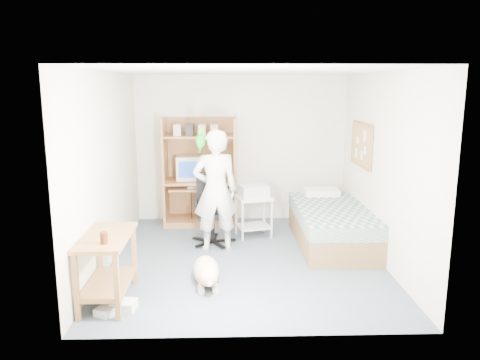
{
  "coord_description": "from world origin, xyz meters",
  "views": [
    {
      "loc": [
        -0.25,
        -6.02,
        2.32
      ],
      "look_at": [
        -0.07,
        0.25,
        1.05
      ],
      "focal_mm": 35.0,
      "sensor_mm": 36.0,
      "label": 1
    }
  ],
  "objects": [
    {
      "name": "computer_hutch",
      "position": [
        -0.7,
        1.74,
        0.82
      ],
      "size": [
        1.2,
        0.63,
        1.8
      ],
      "color": "brown",
      "rests_on": "floor"
    },
    {
      "name": "printer_cart",
      "position": [
        0.17,
        1.0,
        0.42
      ],
      "size": [
        0.62,
        0.54,
        0.64
      ],
      "rotation": [
        0.0,
        0.0,
        0.25
      ],
      "color": "silver",
      "rests_on": "floor"
    },
    {
      "name": "crt_monitor",
      "position": [
        -0.89,
        1.75,
        0.97
      ],
      "size": [
        0.46,
        0.48,
        0.39
      ],
      "rotation": [
        0.0,
        0.0,
        0.1
      ],
      "color": "beige",
      "rests_on": "computer_hutch"
    },
    {
      "name": "corkboard",
      "position": [
        1.77,
        0.9,
        1.45
      ],
      "size": [
        0.04,
        0.94,
        0.66
      ],
      "color": "#966C43",
      "rests_on": "wall_right"
    },
    {
      "name": "person",
      "position": [
        -0.41,
        0.41,
        0.87
      ],
      "size": [
        0.69,
        0.52,
        1.73
      ],
      "primitive_type": "imported",
      "rotation": [
        0.0,
        0.0,
        3.31
      ],
      "color": "white",
      "rests_on": "floor"
    },
    {
      "name": "bed",
      "position": [
        1.3,
        0.62,
        0.29
      ],
      "size": [
        1.02,
        2.02,
        0.66
      ],
      "color": "brown",
      "rests_on": "floor"
    },
    {
      "name": "pencil_cup",
      "position": [
        -0.32,
        1.65,
        0.82
      ],
      "size": [
        0.08,
        0.08,
        0.12
      ],
      "primitive_type": "cylinder",
      "color": "gold",
      "rests_on": "computer_hutch"
    },
    {
      "name": "floor_box_a",
      "position": [
        -1.34,
        -1.43,
        0.05
      ],
      "size": [
        0.28,
        0.23,
        0.1
      ],
      "primitive_type": "cube",
      "rotation": [
        0.0,
        0.0,
        -0.15
      ],
      "color": "white",
      "rests_on": "floor"
    },
    {
      "name": "wall_right",
      "position": [
        1.8,
        0.0,
        1.25
      ],
      "size": [
        0.02,
        4.0,
        2.5
      ],
      "primitive_type": "cube",
      "color": "white",
      "rests_on": "floor"
    },
    {
      "name": "side_desk",
      "position": [
        -1.55,
        -1.2,
        0.49
      ],
      "size": [
        0.5,
        1.0,
        0.75
      ],
      "color": "brown",
      "rests_on": "floor"
    },
    {
      "name": "wall_back",
      "position": [
        0.0,
        2.0,
        1.25
      ],
      "size": [
        3.6,
        0.02,
        2.5
      ],
      "primitive_type": "cube",
      "color": "white",
      "rests_on": "floor"
    },
    {
      "name": "keyboard",
      "position": [
        -0.67,
        1.58,
        0.67
      ],
      "size": [
        0.45,
        0.17,
        0.03
      ],
      "primitive_type": "cube",
      "rotation": [
        0.0,
        0.0,
        -0.03
      ],
      "color": "beige",
      "rests_on": "computer_hutch"
    },
    {
      "name": "floor",
      "position": [
        0.0,
        0.0,
        0.0
      ],
      "size": [
        4.0,
        4.0,
        0.0
      ],
      "primitive_type": "plane",
      "color": "#485462",
      "rests_on": "ground"
    },
    {
      "name": "wall_left",
      "position": [
        -1.8,
        0.0,
        1.25
      ],
      "size": [
        0.02,
        4.0,
        2.5
      ],
      "primitive_type": "cube",
      "color": "white",
      "rests_on": "floor"
    },
    {
      "name": "floor_box_b",
      "position": [
        -1.5,
        -1.51,
        0.04
      ],
      "size": [
        0.25,
        0.27,
        0.08
      ],
      "primitive_type": "cube",
      "rotation": [
        0.0,
        0.0,
        -0.43
      ],
      "color": "beige",
      "rests_on": "floor"
    },
    {
      "name": "printer",
      "position": [
        0.17,
        1.0,
        0.73
      ],
      "size": [
        0.49,
        0.42,
        0.18
      ],
      "primitive_type": "cube",
      "rotation": [
        0.0,
        0.0,
        0.25
      ],
      "color": "beige",
      "rests_on": "printer_cart"
    },
    {
      "name": "drink_glass",
      "position": [
        -1.5,
        -1.47,
        0.81
      ],
      "size": [
        0.08,
        0.08,
        0.12
      ],
      "primitive_type": "cylinder",
      "color": "#401D0A",
      "rests_on": "side_desk"
    },
    {
      "name": "dog",
      "position": [
        -0.5,
        -0.79,
        0.16
      ],
      "size": [
        0.38,
        0.96,
        0.36
      ],
      "rotation": [
        0.0,
        0.0,
        0.12
      ],
      "color": "beige",
      "rests_on": "floor"
    },
    {
      "name": "ceiling",
      "position": [
        0.0,
        0.0,
        2.5
      ],
      "size": [
        3.6,
        4.0,
        0.02
      ],
      "primitive_type": "cube",
      "color": "white",
      "rests_on": "wall_back"
    },
    {
      "name": "office_chair",
      "position": [
        -0.47,
        0.71,
        0.37
      ],
      "size": [
        0.59,
        0.59,
        1.04
      ],
      "rotation": [
        0.0,
        0.0,
        0.17
      ],
      "color": "black",
      "rests_on": "floor"
    },
    {
      "name": "parrot",
      "position": [
        -0.61,
        0.42,
        1.59
      ],
      "size": [
        0.13,
        0.22,
        0.35
      ],
      "rotation": [
        0.0,
        0.0,
        0.17
      ],
      "color": "#14891C",
      "rests_on": "person"
    }
  ]
}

